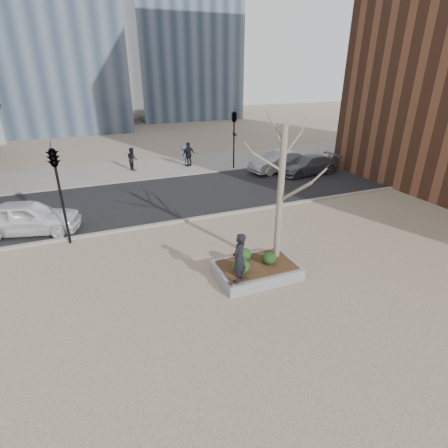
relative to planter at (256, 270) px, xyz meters
name	(u,v)px	position (x,y,z in m)	size (l,w,h in m)	color
ground	(232,281)	(-1.00, 0.00, -0.23)	(120.00, 120.00, 0.00)	tan
street	(167,197)	(-1.00, 10.00, -0.21)	(60.00, 8.00, 0.02)	black
far_sidewalk	(145,169)	(-1.00, 17.00, -0.21)	(60.00, 6.00, 0.02)	gray
planter	(256,270)	(0.00, 0.00, 0.00)	(3.00, 2.00, 0.45)	gray
planter_mulch	(257,265)	(0.00, 0.00, 0.25)	(2.70, 1.70, 0.04)	#382314
sycamore_tree	(282,174)	(1.00, 0.30, 3.56)	(2.80, 2.80, 6.60)	gray
shrub_left	(241,266)	(-0.78, -0.29, 0.53)	(0.62, 0.62, 0.53)	#123914
shrub_middle	(244,254)	(-0.27, 0.51, 0.49)	(0.53, 0.53, 0.45)	#113614
shrub_right	(269,258)	(0.45, -0.12, 0.49)	(0.54, 0.54, 0.46)	black
skateboard	(239,282)	(-1.10, -0.79, 0.26)	(0.78, 0.20, 0.07)	black
skateboarder	(239,258)	(-1.10, -0.79, 1.19)	(0.65, 0.43, 1.78)	black
police_car	(28,217)	(-8.22, 7.43, 0.58)	(1.87, 4.64, 1.58)	white
car_silver	(278,162)	(8.17, 12.36, 0.55)	(1.59, 4.57, 1.50)	#A2A6AA
car_third	(308,165)	(9.84, 10.91, 0.48)	(1.91, 4.70, 1.36)	#565A62
pedestrian_a	(132,159)	(-1.89, 17.01, 0.65)	(0.83, 0.65, 1.71)	black
pedestrian_b	(184,156)	(2.13, 16.74, 0.60)	(1.04, 0.60, 1.61)	#425478
pedestrian_c	(189,154)	(2.42, 16.41, 0.75)	(1.11, 0.46, 1.89)	black
traffic_light_near	(61,196)	(-6.50, 5.60, 2.02)	(0.60, 2.48, 4.50)	black
traffic_light_far	(234,139)	(5.50, 14.60, 2.02)	(0.60, 2.48, 4.50)	black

